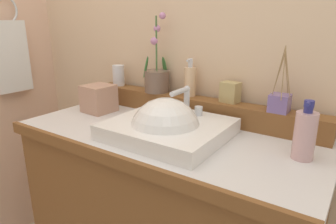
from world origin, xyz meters
TOP-DOWN VIEW (x-y plane):
  - wall_back at (0.00, 0.39)m, footprint 2.99×0.20m
  - back_ledge at (0.00, 0.22)m, footprint 1.12×0.09m
  - sink_basin at (0.03, -0.05)m, footprint 0.42×0.38m
  - soap_bar at (-0.08, 0.07)m, footprint 0.07×0.04m
  - potted_plant at (-0.21, 0.22)m, footprint 0.12×0.12m
  - soap_dispenser at (-0.04, 0.24)m, footprint 0.05×0.05m
  - tumbler_cup at (-0.46, 0.23)m, footprint 0.06×0.06m
  - reed_diffuser at (0.36, 0.21)m, footprint 0.07×0.10m
  - trinket_box at (0.16, 0.24)m, footprint 0.08×0.07m
  - lotion_bottle at (0.49, 0.04)m, footprint 0.07×0.07m
  - tissue_box at (-0.42, 0.04)m, footprint 0.14×0.14m
  - towel_ring at (-1.07, 0.00)m, footprint 0.01×0.16m
  - hand_towel at (-1.05, 0.00)m, footprint 0.02×0.19m

SIDE VIEW (x-z plane):
  - sink_basin at x=0.03m, z-range 0.77..1.05m
  - back_ledge at x=0.00m, z-range 0.89..0.98m
  - tissue_box at x=-0.42m, z-range 0.89..1.01m
  - soap_bar at x=-0.08m, z-range 0.94..0.97m
  - lotion_bottle at x=0.49m, z-range 0.87..1.06m
  - reed_diffuser at x=0.36m, z-range 0.89..1.14m
  - trinket_box at x=0.16m, z-range 0.98..1.06m
  - tumbler_cup at x=-0.46m, z-range 0.98..1.08m
  - soap_dispenser at x=-0.04m, z-range 0.96..1.13m
  - potted_plant at x=-0.21m, z-range 0.87..1.23m
  - hand_towel at x=-1.05m, z-range 0.91..1.31m
  - wall_back at x=0.00m, z-range 0.00..2.58m
  - towel_ring at x=-1.07m, z-range 1.28..1.44m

